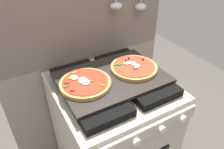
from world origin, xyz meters
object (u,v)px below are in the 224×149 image
object	(u,v)px
stove	(112,136)
pizza_left	(85,82)
baking_tray	(112,77)
pizza_right	(134,67)

from	to	relation	value
stove	pizza_left	distance (m)	0.50
baking_tray	pizza_right	size ratio (longest dim) A/B	2.15
stove	pizza_right	xyz separation A→B (m)	(0.14, 0.00, 0.48)
baking_tray	pizza_left	xyz separation A→B (m)	(-0.15, 0.00, 0.02)
stove	pizza_right	bearing A→B (deg)	0.99
stove	baking_tray	xyz separation A→B (m)	(0.00, 0.00, 0.46)
baking_tray	pizza_left	bearing A→B (deg)	178.24
pizza_left	pizza_right	world-z (taller)	pizza_right
pizza_left	pizza_right	bearing A→B (deg)	-0.78
baking_tray	pizza_left	size ratio (longest dim) A/B	2.15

